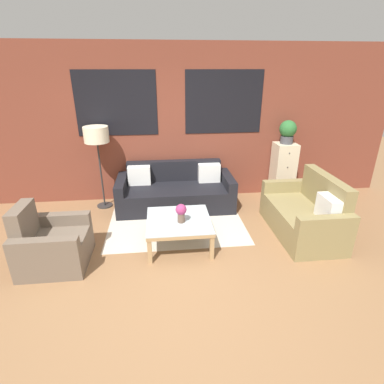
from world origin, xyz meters
name	(u,v)px	position (x,y,z in m)	size (l,w,h in m)	color
ground_plane	(183,272)	(0.00, 0.00, 0.00)	(16.00, 16.00, 0.00)	#8E6642
wall_back_brick	(172,125)	(0.00, 2.44, 1.41)	(8.40, 0.09, 2.80)	brown
rug	(177,225)	(-0.01, 1.22, 0.00)	(2.19, 1.47, 0.00)	beige
couch_dark	(175,192)	(0.02, 1.95, 0.28)	(2.06, 0.88, 0.78)	black
settee_vintage	(305,215)	(1.93, 0.76, 0.31)	(0.80, 1.47, 0.92)	olive
armchair_corner	(52,245)	(-1.66, 0.36, 0.28)	(0.80, 0.80, 0.84)	#6B5B4C
coffee_table	(179,223)	(-0.01, 0.64, 0.35)	(0.89, 0.89, 0.40)	silver
floor_lamp	(97,138)	(-1.29, 2.09, 1.28)	(0.42, 0.42, 1.47)	#2D2D2D
drawer_cabinet	(283,171)	(2.11, 2.17, 0.54)	(0.40, 0.40, 1.07)	beige
potted_plant	(288,131)	(2.11, 2.17, 1.30)	(0.31, 0.31, 0.43)	#47474C
flower_vase	(181,212)	(0.02, 0.57, 0.56)	(0.15, 0.15, 0.27)	brown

